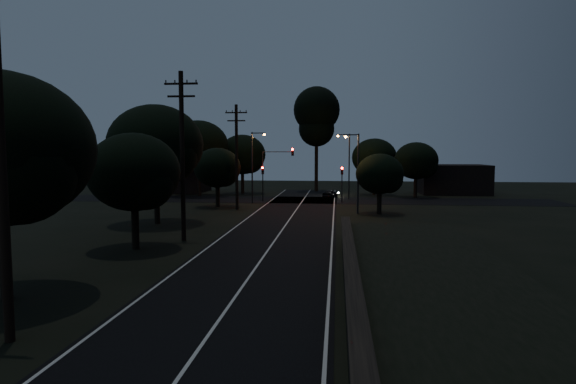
{
  "coord_description": "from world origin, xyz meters",
  "views": [
    {
      "loc": [
        4.04,
        -15.49,
        5.87
      ],
      "look_at": [
        0.0,
        24.0,
        2.5
      ],
      "focal_mm": 30.0,
      "sensor_mm": 36.0,
      "label": 1
    }
  ],
  "objects_px": {
    "signal_mast": "(277,164)",
    "streetlight_b": "(348,161)",
    "car": "(330,194)",
    "utility_pole_near": "(0,139)",
    "streetlight_a": "(254,162)",
    "signal_right": "(342,178)",
    "utility_pole_far": "(237,155)",
    "tall_pine": "(317,116)",
    "streetlight_c": "(356,167)",
    "signal_left": "(263,177)",
    "utility_pole_mid": "(182,153)"
  },
  "relations": [
    {
      "from": "utility_pole_near",
      "to": "car",
      "type": "relative_size",
      "value": 3.81
    },
    {
      "from": "tall_pine",
      "to": "streetlight_c",
      "type": "bearing_deg",
      "value": -79.07
    },
    {
      "from": "car",
      "to": "signal_right",
      "type": "bearing_deg",
      "value": 122.35
    },
    {
      "from": "utility_pole_near",
      "to": "streetlight_b",
      "type": "distance_m",
      "value": 47.4
    },
    {
      "from": "tall_pine",
      "to": "streetlight_a",
      "type": "height_order",
      "value": "tall_pine"
    },
    {
      "from": "utility_pole_far",
      "to": "streetlight_b",
      "type": "distance_m",
      "value": 16.51
    },
    {
      "from": "tall_pine",
      "to": "signal_left",
      "type": "xyz_separation_m",
      "value": [
        -5.6,
        -15.01,
        -8.14
      ]
    },
    {
      "from": "signal_mast",
      "to": "streetlight_b",
      "type": "bearing_deg",
      "value": 25.99
    },
    {
      "from": "utility_pole_near",
      "to": "streetlight_a",
      "type": "height_order",
      "value": "utility_pole_near"
    },
    {
      "from": "utility_pole_mid",
      "to": "signal_right",
      "type": "distance_m",
      "value": 27.3
    },
    {
      "from": "signal_left",
      "to": "signal_right",
      "type": "height_order",
      "value": "same"
    },
    {
      "from": "utility_pole_far",
      "to": "signal_left",
      "type": "distance_m",
      "value": 8.53
    },
    {
      "from": "utility_pole_far",
      "to": "tall_pine",
      "type": "xyz_separation_m",
      "value": [
        7.0,
        23.0,
        5.49
      ]
    },
    {
      "from": "tall_pine",
      "to": "car",
      "type": "relative_size",
      "value": 4.84
    },
    {
      "from": "tall_pine",
      "to": "streetlight_b",
      "type": "xyz_separation_m",
      "value": [
        4.31,
        -11.0,
        -6.34
      ]
    },
    {
      "from": "car",
      "to": "utility_pole_near",
      "type": "bearing_deg",
      "value": 96.38
    },
    {
      "from": "tall_pine",
      "to": "streetlight_b",
      "type": "relative_size",
      "value": 1.9
    },
    {
      "from": "utility_pole_near",
      "to": "utility_pole_far",
      "type": "bearing_deg",
      "value": 90.0
    },
    {
      "from": "streetlight_a",
      "to": "car",
      "type": "xyz_separation_m",
      "value": [
        8.51,
        7.23,
        -4.1
      ]
    },
    {
      "from": "streetlight_c",
      "to": "car",
      "type": "height_order",
      "value": "streetlight_c"
    },
    {
      "from": "streetlight_c",
      "to": "utility_pole_near",
      "type": "bearing_deg",
      "value": -110.29
    },
    {
      "from": "streetlight_b",
      "to": "car",
      "type": "distance_m",
      "value": 4.77
    },
    {
      "from": "tall_pine",
      "to": "signal_right",
      "type": "xyz_separation_m",
      "value": [
        3.6,
        -15.01,
        -8.14
      ]
    },
    {
      "from": "utility_pole_near",
      "to": "tall_pine",
      "type": "relative_size",
      "value": 0.79
    },
    {
      "from": "streetlight_b",
      "to": "streetlight_a",
      "type": "bearing_deg",
      "value": -150.52
    },
    {
      "from": "utility_pole_far",
      "to": "tall_pine",
      "type": "bearing_deg",
      "value": 73.07
    },
    {
      "from": "utility_pole_near",
      "to": "utility_pole_mid",
      "type": "bearing_deg",
      "value": 90.0
    },
    {
      "from": "utility_pole_far",
      "to": "signal_left",
      "type": "xyz_separation_m",
      "value": [
        1.4,
        7.99,
        -2.65
      ]
    },
    {
      "from": "signal_mast",
      "to": "streetlight_b",
      "type": "xyz_separation_m",
      "value": [
        8.22,
        4.01,
        0.3
      ]
    },
    {
      "from": "tall_pine",
      "to": "signal_mast",
      "type": "xyz_separation_m",
      "value": [
        -3.91,
        -15.01,
        -6.63
      ]
    },
    {
      "from": "utility_pole_mid",
      "to": "car",
      "type": "distance_m",
      "value": 32.03
    },
    {
      "from": "signal_right",
      "to": "streetlight_a",
      "type": "distance_m",
      "value": 10.26
    },
    {
      "from": "signal_left",
      "to": "streetlight_c",
      "type": "relative_size",
      "value": 0.55
    },
    {
      "from": "signal_right",
      "to": "signal_mast",
      "type": "xyz_separation_m",
      "value": [
        -7.51,
        0.0,
        1.5
      ]
    },
    {
      "from": "streetlight_b",
      "to": "car",
      "type": "height_order",
      "value": "streetlight_b"
    },
    {
      "from": "utility_pole_mid",
      "to": "streetlight_c",
      "type": "xyz_separation_m",
      "value": [
        11.83,
        15.0,
        -1.39
      ]
    },
    {
      "from": "streetlight_b",
      "to": "car",
      "type": "relative_size",
      "value": 2.54
    },
    {
      "from": "utility_pole_far",
      "to": "car",
      "type": "relative_size",
      "value": 3.34
    },
    {
      "from": "utility_pole_far",
      "to": "car",
      "type": "xyz_separation_m",
      "value": [
        9.2,
        13.23,
        -4.95
      ]
    },
    {
      "from": "signal_right",
      "to": "streetlight_b",
      "type": "distance_m",
      "value": 4.45
    },
    {
      "from": "streetlight_a",
      "to": "streetlight_c",
      "type": "bearing_deg",
      "value": -35.69
    },
    {
      "from": "signal_left",
      "to": "streetlight_c",
      "type": "xyz_separation_m",
      "value": [
        10.43,
        -9.99,
        1.51
      ]
    },
    {
      "from": "signal_left",
      "to": "streetlight_a",
      "type": "xyz_separation_m",
      "value": [
        -0.71,
        -1.99,
        1.8
      ]
    },
    {
      "from": "signal_right",
      "to": "tall_pine",
      "type": "bearing_deg",
      "value": 103.49
    },
    {
      "from": "signal_right",
      "to": "streetlight_b",
      "type": "height_order",
      "value": "streetlight_b"
    },
    {
      "from": "signal_left",
      "to": "streetlight_b",
      "type": "relative_size",
      "value": 0.51
    },
    {
      "from": "signal_right",
      "to": "car",
      "type": "height_order",
      "value": "signal_right"
    },
    {
      "from": "signal_mast",
      "to": "signal_right",
      "type": "bearing_deg",
      "value": -0.03
    },
    {
      "from": "tall_pine",
      "to": "car",
      "type": "height_order",
      "value": "tall_pine"
    },
    {
      "from": "utility_pole_far",
      "to": "signal_right",
      "type": "xyz_separation_m",
      "value": [
        10.6,
        7.99,
        -2.65
      ]
    }
  ]
}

